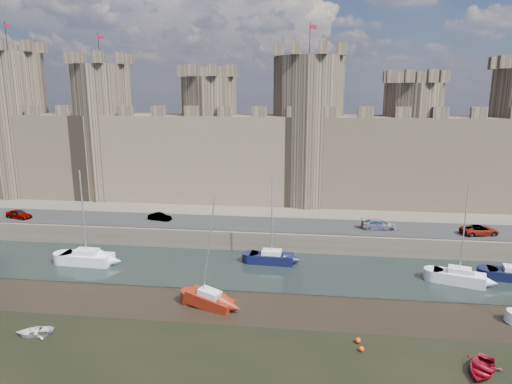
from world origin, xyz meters
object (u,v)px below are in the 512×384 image
car_0 (19,214)px  car_3 (480,230)px  car_2 (379,225)px  sailboat_1 (272,257)px  car_1 (160,217)px  sailboat_2 (459,276)px  sailboat_4 (210,299)px  sailboat_0 (87,258)px

car_0 → car_3: size_ratio=0.83×
car_2 → car_3: 12.38m
car_2 → sailboat_1: size_ratio=0.44×
car_1 → car_3: 42.39m
sailboat_1 → sailboat_2: sailboat_2 is taller
sailboat_1 → sailboat_4: (-4.91, -11.91, -0.03)m
car_0 → sailboat_4: (31.92, -18.29, -2.38)m
car_1 → sailboat_0: sailboat_0 is taller
sailboat_1 → sailboat_0: bearing=-169.4°
car_3 → sailboat_0: size_ratio=0.41×
car_0 → car_1: car_0 is taller
sailboat_0 → sailboat_4: bearing=-24.7°
car_1 → sailboat_0: (-5.44, -10.91, -2.18)m
sailboat_4 → sailboat_1: bearing=86.8°
sailboat_1 → sailboat_4: 12.89m
car_2 → sailboat_2: sailboat_2 is taller
car_3 → sailboat_4: size_ratio=0.43×
car_1 → sailboat_1: sailboat_1 is taller
sailboat_2 → car_3: bearing=79.9°
car_2 → sailboat_2: (7.14, -10.89, -2.29)m
sailboat_1 → sailboat_2: (20.61, -3.33, 0.06)m
car_1 → car_3: size_ratio=0.71×
car_3 → sailboat_2: sailboat_2 is taller
car_2 → car_0: bearing=90.9°
sailboat_1 → sailboat_4: size_ratio=0.95×
car_1 → car_0: bearing=106.9°
sailboat_1 → sailboat_2: bearing=-6.3°
car_1 → car_2: (30.02, -0.37, 0.12)m
car_2 → sailboat_1: sailboat_1 is taller
car_1 → car_3: car_3 is taller
car_0 → sailboat_1: size_ratio=0.38×
car_0 → sailboat_0: (14.85, -9.36, -2.30)m
car_0 → car_1: 20.34m
sailboat_0 → sailboat_1: size_ratio=1.10×
car_3 → sailboat_1: (-25.82, -6.65, -2.34)m
car_3 → sailboat_2: size_ratio=0.42×
sailboat_0 → sailboat_1: sailboat_0 is taller
car_1 → sailboat_4: size_ratio=0.30×
car_3 → sailboat_0: sailboat_0 is taller
car_2 → sailboat_0: 37.06m
car_0 → sailboat_4: bearing=-103.7°
sailboat_0 → sailboat_2: bearing=2.4°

